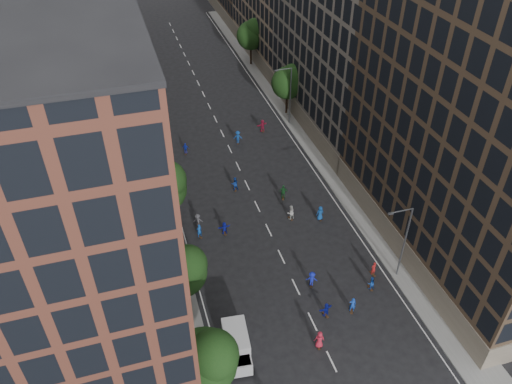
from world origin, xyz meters
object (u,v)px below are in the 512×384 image
(streetlamp_near, at_px, (403,239))
(skater_2, at_px, (371,283))
(skater_1, at_px, (352,305))
(streetlamp_far, at_px, (289,93))
(cargo_van, at_px, (237,346))

(streetlamp_near, xyz_separation_m, skater_2, (-3.25, -0.87, -4.40))
(skater_1, height_order, skater_2, skater_1)
(streetlamp_far, relative_size, skater_2, 5.91)
(cargo_van, bearing_deg, streetlamp_far, 70.08)
(streetlamp_near, height_order, skater_2, streetlamp_near)
(streetlamp_near, relative_size, streetlamp_far, 1.00)
(streetlamp_far, xyz_separation_m, skater_1, (-6.29, -35.91, -4.29))
(streetlamp_near, relative_size, cargo_van, 1.83)
(streetlamp_near, xyz_separation_m, cargo_van, (-18.16, -4.43, -3.83))
(streetlamp_far, height_order, cargo_van, streetlamp_far)
(cargo_van, xyz_separation_m, skater_2, (14.91, 3.56, -0.57))
(cargo_van, relative_size, skater_2, 3.24)
(streetlamp_far, bearing_deg, skater_1, -99.93)
(streetlamp_far, height_order, skater_1, streetlamp_far)
(skater_1, bearing_deg, cargo_van, 27.97)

